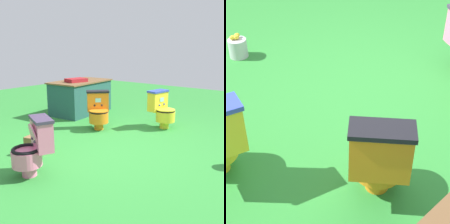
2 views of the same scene
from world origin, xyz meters
TOP-DOWN VIEW (x-y plane):
  - ground at (0.00, 0.00)m, footprint 14.00×14.00m
  - toilet_pink at (-1.24, 0.32)m, footprint 0.61×0.57m
  - toilet_yellow at (1.60, 0.10)m, footprint 0.48×0.55m
  - toilet_orange at (0.78, 1.03)m, footprint 0.63×0.63m
  - vendor_table at (1.50, 2.21)m, footprint 1.53×0.99m
  - small_crate at (-0.76, 0.91)m, footprint 0.37×0.35m

SIDE VIEW (x-z plane):
  - ground at x=0.00m, z-range 0.00..0.00m
  - small_crate at x=-0.76m, z-range 0.00..0.27m
  - toilet_yellow at x=1.60m, z-range 0.01..0.73m
  - toilet_orange at x=0.78m, z-range 0.01..0.73m
  - toilet_pink at x=-1.24m, z-range 0.01..0.74m
  - vendor_table at x=1.50m, z-range -0.03..0.82m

